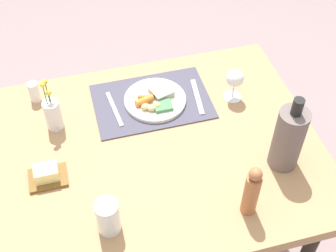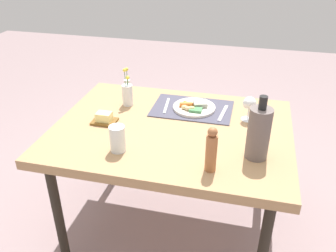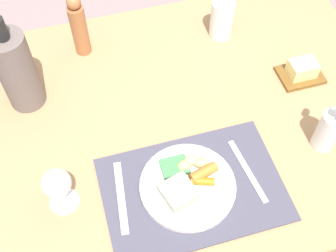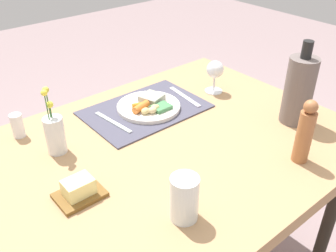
{
  "view_description": "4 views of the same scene",
  "coord_description": "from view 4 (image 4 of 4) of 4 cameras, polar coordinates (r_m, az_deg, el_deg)",
  "views": [
    {
      "loc": [
        0.21,
        1.05,
        2.03
      ],
      "look_at": [
        -0.09,
        -0.06,
        0.77
      ],
      "focal_mm": 49.43,
      "sensor_mm": 36.0,
      "label": 1
    },
    {
      "loc": [
        -0.37,
        1.61,
        1.67
      ],
      "look_at": [
        0.01,
        0.04,
        0.76
      ],
      "focal_mm": 38.28,
      "sensor_mm": 36.0,
      "label": 2
    },
    {
      "loc": [
        -0.27,
        -0.7,
        1.74
      ],
      "look_at": [
        -0.09,
        -0.08,
        0.81
      ],
      "focal_mm": 46.55,
      "sensor_mm": 36.0,
      "label": 3
    },
    {
      "loc": [
        0.68,
        0.8,
        1.46
      ],
      "look_at": [
        -0.02,
        -0.04,
        0.78
      ],
      "focal_mm": 40.28,
      "sensor_mm": 36.0,
      "label": 4
    }
  ],
  "objects": [
    {
      "name": "dining_table",
      "position": [
        1.31,
        0.46,
        -4.83
      ],
      "size": [
        1.24,
        0.95,
        0.74
      ],
      "color": "tan",
      "rests_on": "ground_plane"
    },
    {
      "name": "placemat",
      "position": [
        1.46,
        -3.46,
        2.51
      ],
      "size": [
        0.46,
        0.31,
        0.01
      ],
      "primitive_type": "cube",
      "color": "#464455",
      "rests_on": "dining_table"
    },
    {
      "name": "dinner_plate",
      "position": [
        1.45,
        -2.86,
        3.07
      ],
      "size": [
        0.24,
        0.24,
        0.04
      ],
      "color": "white",
      "rests_on": "placemat"
    },
    {
      "name": "fork",
      "position": [
        1.54,
        2.52,
        4.45
      ],
      "size": [
        0.04,
        0.2,
        0.0
      ],
      "primitive_type": "cube",
      "rotation": [
        0.0,
        0.0,
        -0.11
      ],
      "color": "silver",
      "rests_on": "placemat"
    },
    {
      "name": "knife",
      "position": [
        1.38,
        -8.32,
        0.58
      ],
      "size": [
        0.04,
        0.2,
        0.0
      ],
      "primitive_type": "cube",
      "rotation": [
        0.0,
        0.0,
        0.11
      ],
      "color": "silver",
      "rests_on": "placemat"
    },
    {
      "name": "wine_glass",
      "position": [
        1.57,
        7.13,
        8.3
      ],
      "size": [
        0.07,
        0.07,
        0.14
      ],
      "color": "white",
      "rests_on": "dining_table"
    },
    {
      "name": "salt_shaker",
      "position": [
        1.38,
        -21.82,
        0.05
      ],
      "size": [
        0.04,
        0.04,
        0.09
      ],
      "primitive_type": "cylinder",
      "color": "white",
      "rests_on": "dining_table"
    },
    {
      "name": "butter_dish",
      "position": [
        1.08,
        -13.32,
        -9.44
      ],
      "size": [
        0.13,
        0.1,
        0.06
      ],
      "color": "brown",
      "rests_on": "dining_table"
    },
    {
      "name": "cooler_bottle",
      "position": [
        1.41,
        19.2,
        5.21
      ],
      "size": [
        0.1,
        0.1,
        0.31
      ],
      "color": "#685C59",
      "rests_on": "dining_table"
    },
    {
      "name": "flower_vase",
      "position": [
        1.25,
        -16.76,
        -1.03
      ],
      "size": [
        0.06,
        0.06,
        0.23
      ],
      "color": "silver",
      "rests_on": "dining_table"
    },
    {
      "name": "water_tumbler",
      "position": [
        0.97,
        2.47,
        -11.24
      ],
      "size": [
        0.07,
        0.07,
        0.13
      ],
      "color": "silver",
      "rests_on": "dining_table"
    },
    {
      "name": "pepper_mill",
      "position": [
        1.21,
        20.0,
        -0.96
      ],
      "size": [
        0.05,
        0.05,
        0.21
      ],
      "color": "#A4653B",
      "rests_on": "dining_table"
    }
  ]
}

